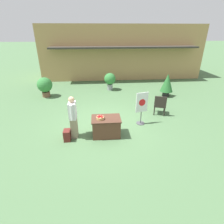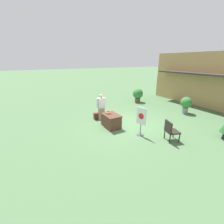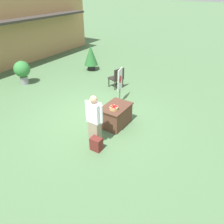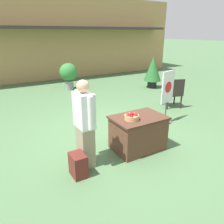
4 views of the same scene
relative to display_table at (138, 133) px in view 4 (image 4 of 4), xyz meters
The scene contains 10 objects.
ground_plane 0.97m from the display_table, 88.67° to the left, with size 120.00×120.00×0.00m, color #4C7047.
storefront_building 10.40m from the display_table, 79.64° to the left, with size 12.96×4.82×4.18m.
display_table is the anchor object (origin of this frame).
apple_basket 0.49m from the display_table, 165.61° to the right, with size 0.29×0.29×0.16m.
person_visitor 1.31m from the display_table, behind, with size 0.26×0.61×1.65m.
backpack 1.50m from the display_table, behind, with size 0.24×0.34×0.42m.
poster_board 1.79m from the display_table, 26.76° to the left, with size 0.53×0.36×1.44m.
patio_chair 3.13m from the display_table, 31.00° to the left, with size 0.70×0.70×0.98m.
potted_plant_far_right 5.75m from the display_table, 46.28° to the left, with size 0.76×0.76×1.39m.
potted_plant_near_right 5.75m from the display_table, 84.18° to the left, with size 0.77×0.77×1.16m.
Camera 4 is at (-2.66, -4.22, 2.39)m, focal length 35.00 mm.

